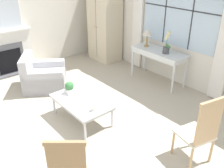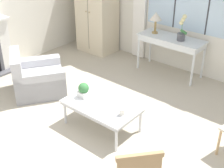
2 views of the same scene
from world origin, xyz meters
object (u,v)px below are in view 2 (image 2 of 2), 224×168
at_px(pillar_candle, 122,112).
at_px(potted_orchid, 182,31).
at_px(armchair_upholstered, 37,79).
at_px(coffee_table, 102,106).
at_px(armoire, 97,7).
at_px(potted_plant_small, 84,90).
at_px(console_table, 171,42).
at_px(table_lamp, 156,17).

bearing_deg(pillar_candle, potted_orchid, 99.69).
height_order(armchair_upholstered, coffee_table, armchair_upholstered).
height_order(armoire, potted_plant_small, armoire).
bearing_deg(potted_plant_small, console_table, 86.14).
bearing_deg(console_table, table_lamp, 179.90).
height_order(coffee_table, pillar_candle, pillar_candle).
height_order(potted_orchid, coffee_table, potted_orchid).
height_order(armchair_upholstered, pillar_candle, armchair_upholstered).
xyz_separation_m(armoire, potted_orchid, (2.16, -0.00, -0.08)).
distance_m(armchair_upholstered, pillar_candle, 2.05).
bearing_deg(console_table, potted_orchid, -7.60).
height_order(armoire, coffee_table, armoire).
relative_size(coffee_table, pillar_candle, 10.08).
relative_size(console_table, potted_plant_small, 5.62).
relative_size(console_table, potted_orchid, 2.59).
relative_size(potted_orchid, pillar_candle, 4.56).
relative_size(armoire, pillar_candle, 18.40).
xyz_separation_m(potted_plant_small, pillar_candle, (0.76, -0.02, -0.07)).
xyz_separation_m(armchair_upholstered, pillar_candle, (2.03, -0.09, 0.20)).
distance_m(console_table, pillar_candle, 2.41).
relative_size(armoire, potted_orchid, 4.03).
xyz_separation_m(armchair_upholstered, coffee_table, (1.63, -0.06, 0.11)).
bearing_deg(table_lamp, armchair_upholstered, -115.03).
xyz_separation_m(coffee_table, pillar_candle, (0.41, -0.03, 0.09)).
relative_size(potted_plant_small, pillar_candle, 2.10).
bearing_deg(armchair_upholstered, armoire, 103.31).
bearing_deg(coffee_table, console_table, 94.93).
xyz_separation_m(table_lamp, potted_orchid, (0.60, -0.03, -0.14)).
distance_m(potted_orchid, potted_plant_small, 2.34).
bearing_deg(armchair_upholstered, potted_orchid, 53.18).
relative_size(table_lamp, potted_orchid, 0.85).
xyz_separation_m(coffee_table, potted_plant_small, (-0.35, -0.01, 0.16)).
distance_m(table_lamp, potted_orchid, 0.62).
relative_size(console_table, armchair_upholstered, 1.11).
bearing_deg(potted_orchid, console_table, 172.40).
xyz_separation_m(console_table, potted_plant_small, (-0.16, -2.30, -0.15)).
height_order(table_lamp, potted_plant_small, table_lamp).
bearing_deg(potted_orchid, pillar_candle, -80.31).
bearing_deg(potted_orchid, armoire, 179.89).
bearing_deg(table_lamp, pillar_candle, -66.77).
height_order(armchair_upholstered, potted_plant_small, armchair_upholstered).
bearing_deg(pillar_candle, potted_plant_small, 178.55).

